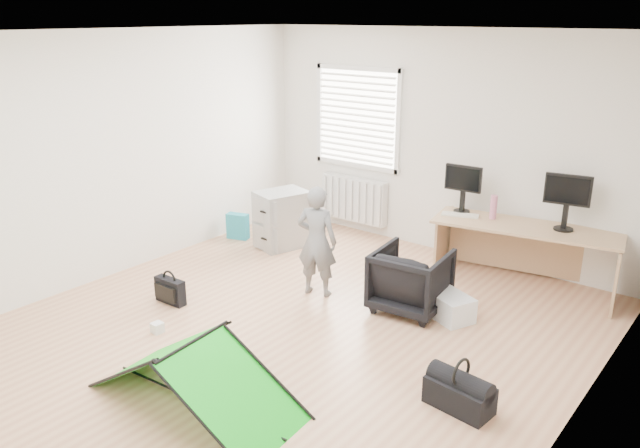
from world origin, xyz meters
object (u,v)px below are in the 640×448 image
Objects in this scene: thermos at (493,207)px; kite at (195,372)px; person at (317,241)px; desk at (523,255)px; duffel_bag at (459,395)px; office_chair at (411,280)px; filing_cabinet at (282,219)px; monitor_right at (566,210)px; monitor_left at (463,195)px; storage_crate at (450,307)px; laptop_bag at (170,291)px.

thermos is 3.85m from kite.
thermos is at bearing -143.61° from person.
desk reaches higher than duffel_bag.
office_chair is at bearing -100.45° from thermos.
thermos is 0.53× the size of duffel_bag.
thermos reaches higher than filing_cabinet.
desk is at bearing -121.92° from office_chair.
office_chair is at bearing -135.23° from monitor_right.
thermos reaches higher than office_chair.
monitor_right is at bearing -130.76° from office_chair.
office_chair is at bearing 179.77° from person.
kite is (-1.46, -3.84, -0.63)m from monitor_right.
monitor_left is 0.38m from thermos.
kite is at bearing -109.50° from storage_crate.
storage_crate is (-0.23, -1.25, -0.21)m from desk.
storage_crate is at bearing -82.67° from thermos.
storage_crate is at bearing -110.56° from desk.
monitor_right is at bearing 99.74° from duffel_bag.
duffel_bag is at bearing 0.83° from laptop_bag.
office_chair is (-0.25, -1.34, -0.48)m from thermos.
monitor_left reaches higher than office_chair.
filing_cabinet is at bearing 158.35° from duffel_bag.
person reaches higher than thermos.
monitor_right reaches higher than monitor_left.
filing_cabinet is at bearing 115.83° from kite.
thermos is 1.44m from office_chair.
storage_crate is (0.16, -1.27, -0.68)m from thermos.
thermos reaches higher than kite.
storage_crate is (1.38, 0.36, -0.47)m from person.
thermos is at bearing -106.54° from office_chair.
person is 0.70× the size of kite.
storage_crate is at bearing 65.88° from kite.
person is 2.37m from duffel_bag.
desk is 3.89m from kite.
duffel_bag is at bearing 31.57° from kite.
office_chair is at bearing 139.58° from duffel_bag.
laptop_bag is at bearing -128.36° from monitor_left.
monitor_right reaches higher than laptop_bag.
person reaches higher than monitor_left.
person is at bearing -126.77° from thermos.
filing_cabinet is at bearing -51.33° from person.
monitor_right reaches higher than filing_cabinet.
desk is 1.29m from storage_crate.
filing_cabinet is 2.29m from office_chair.
duffel_bag is (0.16, -2.66, -0.78)m from monitor_right.
monitor_right is 1.30× the size of laptop_bag.
desk is 2.29m from person.
kite is (-0.71, -3.74, -0.54)m from thermos.
person is (1.25, -0.86, 0.23)m from filing_cabinet.
storage_crate is at bearing -70.84° from monitor_left.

